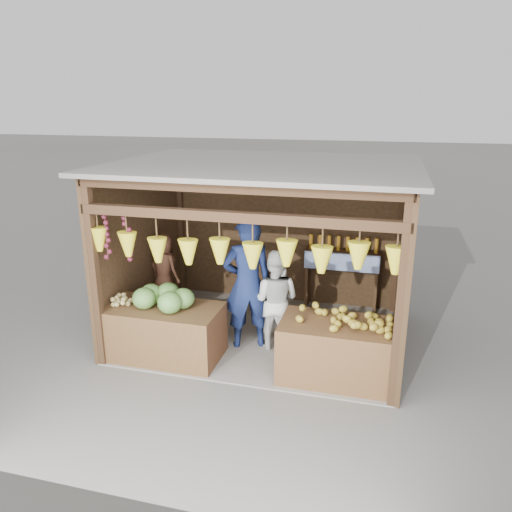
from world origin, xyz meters
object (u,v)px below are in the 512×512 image
Objects in this scene: counter_left at (164,332)px; counter_right at (338,351)px; vendor_seated at (164,269)px; man_standing at (247,284)px; woman_standing at (275,300)px.

counter_left is 2.44m from counter_right.
counter_right is 3.24m from vendor_seated.
man_standing is (-1.38, 0.57, 0.59)m from counter_right.
counter_right reaches higher than counter_left.
counter_left is 1.43m from vendor_seated.
counter_right is 0.77× the size of man_standing.
woman_standing is at bearing 25.17° from counter_left.
woman_standing reaches higher than counter_left.
man_standing reaches higher than vendor_seated.
vendor_seated reaches higher than counter_left.
counter_left is 1.65m from woman_standing.
counter_left is 1.39× the size of vendor_seated.
woman_standing is at bearing 146.88° from counter_right.
vendor_seated is (-1.60, 0.62, -0.11)m from man_standing.
counter_right is 1.30× the size of vendor_seated.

